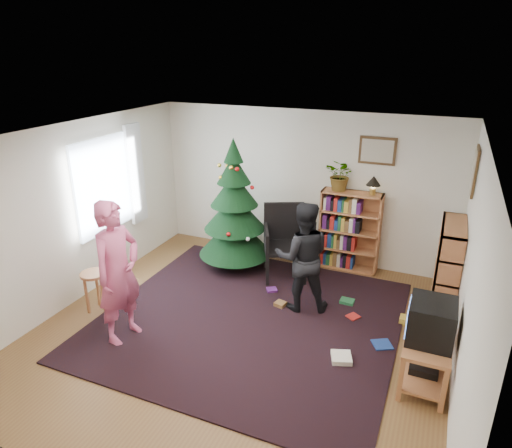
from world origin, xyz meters
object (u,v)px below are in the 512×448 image
at_px(picture_back, 377,151).
at_px(tv_stand, 426,357).
at_px(bookshelf_right, 447,269).
at_px(crt_tv, 431,321).
at_px(person_by_chair, 303,257).
at_px(picture_right, 475,171).
at_px(armchair, 288,238).
at_px(stool, 94,281).
at_px(christmas_tree, 235,215).
at_px(potted_plant, 341,175).
at_px(bookshelf_back, 350,230).
at_px(person_standing, 118,272).
at_px(table_lamp, 373,182).

bearing_deg(picture_back, tv_stand, -67.18).
xyz_separation_m(bookshelf_right, crt_tv, (-0.12, -1.56, 0.10)).
distance_m(bookshelf_right, person_by_chair, 1.92).
relative_size(picture_right, bookshelf_right, 0.46).
relative_size(tv_stand, armchair, 0.74).
bearing_deg(stool, christmas_tree, 59.55).
bearing_deg(potted_plant, bookshelf_back, 0.00).
bearing_deg(bookshelf_right, stool, 112.24).
xyz_separation_m(picture_back, bookshelf_back, (-0.29, -0.14, -1.29)).
height_order(bookshelf_right, potted_plant, potted_plant).
distance_m(bookshelf_right, person_standing, 4.22).
relative_size(person_by_chair, table_lamp, 5.29).
bearing_deg(person_by_chair, picture_right, -176.27).
xyz_separation_m(bookshelf_right, armchair, (-2.32, 0.25, -0.04)).
bearing_deg(christmas_tree, person_standing, -100.06).
relative_size(bookshelf_back, bookshelf_right, 1.00).
bearing_deg(armchair, picture_back, 8.09).
height_order(picture_right, bookshelf_back, picture_right).
distance_m(stool, person_by_chair, 2.84).
distance_m(bookshelf_back, tv_stand, 2.79).
bearing_deg(tv_stand, stool, -176.87).
xyz_separation_m(person_by_chair, table_lamp, (0.62, 1.48, 0.72)).
distance_m(armchair, potted_plant, 1.27).
xyz_separation_m(stool, person_by_chair, (2.57, 1.16, 0.33)).
height_order(tv_stand, potted_plant, potted_plant).
bearing_deg(person_standing, armchair, -21.33).
relative_size(bookshelf_back, potted_plant, 2.58).
bearing_deg(christmas_tree, potted_plant, 23.08).
height_order(christmas_tree, bookshelf_back, christmas_tree).
bearing_deg(bookshelf_right, picture_back, 50.40).
relative_size(bookshelf_back, tv_stand, 1.54).
height_order(picture_right, tv_stand, picture_right).
distance_m(christmas_tree, table_lamp, 2.22).
height_order(christmas_tree, bookshelf_right, christmas_tree).
height_order(crt_tv, table_lamp, table_lamp).
height_order(bookshelf_right, person_by_chair, person_by_chair).
distance_m(bookshelf_back, table_lamp, 0.89).
relative_size(bookshelf_back, crt_tv, 2.59).
xyz_separation_m(person_standing, person_by_chair, (1.82, 1.52, -0.13)).
relative_size(picture_right, armchair, 0.52).
xyz_separation_m(bookshelf_back, table_lamp, (0.30, 0.00, 0.83)).
bearing_deg(crt_tv, person_by_chair, 151.09).
height_order(picture_right, table_lamp, picture_right).
relative_size(picture_back, stool, 0.96).
distance_m(crt_tv, stool, 4.28).
bearing_deg(crt_tv, tv_stand, 0.00).
bearing_deg(armchair, person_by_chair, -84.42).
distance_m(christmas_tree, bookshelf_right, 3.23).
bearing_deg(christmas_tree, tv_stand, -29.60).
distance_m(crt_tv, table_lamp, 2.73).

